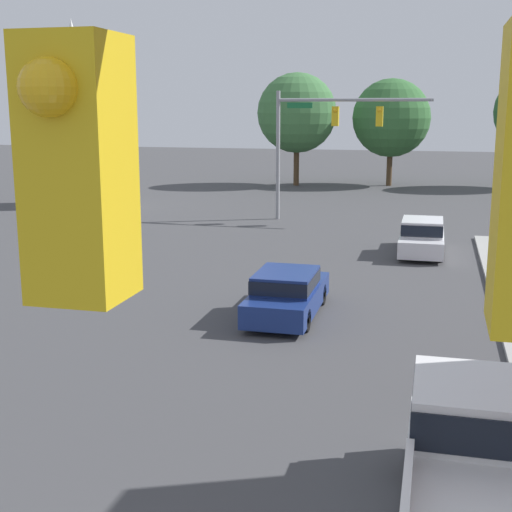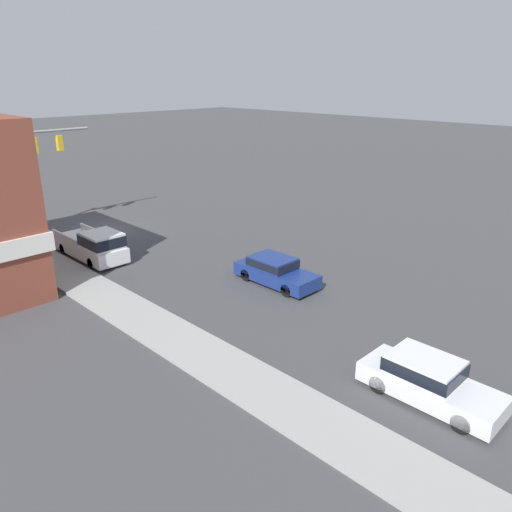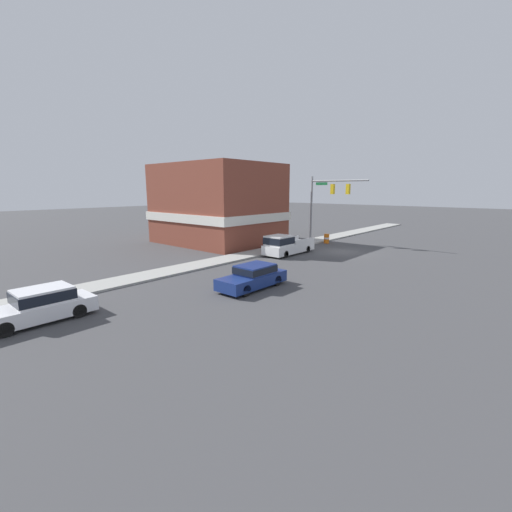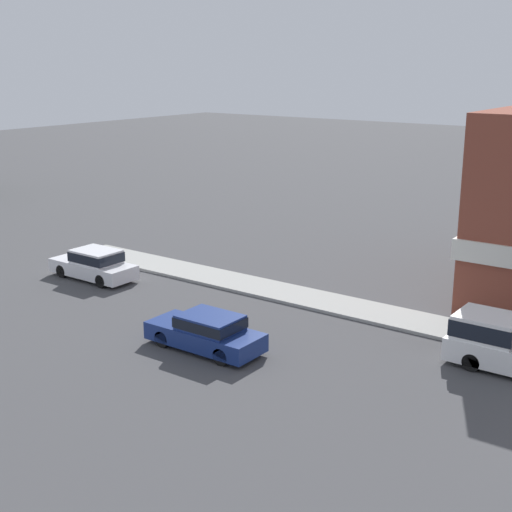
# 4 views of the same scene
# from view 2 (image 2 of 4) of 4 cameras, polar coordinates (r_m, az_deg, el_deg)

# --- Properties ---
(ground_plane) EXTENTS (200.00, 200.00, 0.00)m
(ground_plane) POSITION_cam_2_polar(r_m,az_deg,el_deg) (37.14, -16.93, 2.75)
(ground_plane) COLOR #424244
(sidewalk_curb) EXTENTS (2.40, 60.00, 0.14)m
(sidewalk_curb) POSITION_cam_2_polar(r_m,az_deg,el_deg) (34.97, -25.08, 0.75)
(sidewalk_curb) COLOR #9E9E99
(sidewalk_curb) RESTS_ON ground
(near_signal_assembly) EXTENTS (6.60, 0.49, 7.38)m
(near_signal_assembly) POSITION_cam_2_polar(r_m,az_deg,el_deg) (37.17, -24.75, 10.21)
(near_signal_assembly) COLOR gray
(near_signal_assembly) RESTS_ON ground
(car_lead) EXTENTS (1.85, 4.71, 1.44)m
(car_lead) POSITION_cam_2_polar(r_m,az_deg,el_deg) (26.41, 2.18, -1.63)
(car_lead) COLOR black
(car_lead) RESTS_ON ground
(car_oncoming) EXTENTS (1.83, 4.75, 1.55)m
(car_oncoming) POSITION_cam_2_polar(r_m,az_deg,el_deg) (18.33, 19.03, -13.15)
(car_oncoming) COLOR black
(car_oncoming) RESTS_ON ground
(pickup_truck_parked) EXTENTS (2.00, 5.76, 1.90)m
(pickup_truck_parked) POSITION_cam_2_polar(r_m,az_deg,el_deg) (31.26, -18.00, 1.22)
(pickup_truck_parked) COLOR black
(pickup_truck_parked) RESTS_ON ground
(construction_barrel) EXTENTS (0.60, 0.60, 1.06)m
(construction_barrel) POSITION_cam_2_polar(r_m,az_deg,el_deg) (38.80, -24.72, 3.31)
(construction_barrel) COLOR orange
(construction_barrel) RESTS_ON ground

